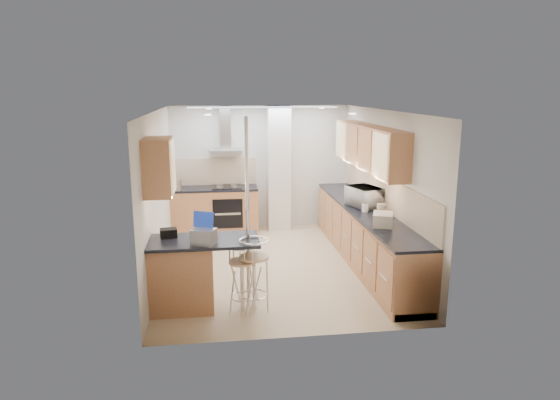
{
  "coord_description": "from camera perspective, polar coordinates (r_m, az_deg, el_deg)",
  "views": [
    {
      "loc": [
        -0.94,
        -7.66,
        2.84
      ],
      "look_at": [
        0.11,
        0.2,
        1.06
      ],
      "focal_mm": 32.0,
      "sensor_mm": 36.0,
      "label": 1
    }
  ],
  "objects": [
    {
      "name": "microwave",
      "position": [
        8.32,
        9.65,
        0.34
      ],
      "size": [
        0.58,
        0.7,
        0.34
      ],
      "primitive_type": "imported",
      "rotation": [
        0.0,
        0.0,
        1.89
      ],
      "color": "white",
      "rests_on": "right_counter"
    },
    {
      "name": "jar_a",
      "position": [
        8.7,
        8.78,
        0.4
      ],
      "size": [
        0.13,
        0.13,
        0.19
      ],
      "primitive_type": "cylinder",
      "rotation": [
        0.0,
        0.0,
        -0.06
      ],
      "color": "beige",
      "rests_on": "right_counter"
    },
    {
      "name": "bread_bin",
      "position": [
        7.25,
        11.69,
        -2.2
      ],
      "size": [
        0.38,
        0.42,
        0.18
      ],
      "primitive_type": "cube",
      "rotation": [
        0.0,
        0.0,
        -0.36
      ],
      "color": "beige",
      "rests_on": "right_counter"
    },
    {
      "name": "kettle",
      "position": [
        9.76,
        -11.65,
        1.74
      ],
      "size": [
        0.16,
        0.16,
        0.22
      ],
      "primitive_type": "cylinder",
      "color": "#B0B3B5",
      "rests_on": "back_counter"
    },
    {
      "name": "right_counter",
      "position": [
        8.38,
        9.65,
        -4.0
      ],
      "size": [
        0.63,
        4.4,
        0.92
      ],
      "color": "#A46941",
      "rests_on": "ground"
    },
    {
      "name": "peninsula",
      "position": [
        6.64,
        -8.82,
        -8.34
      ],
      "size": [
        1.47,
        0.72,
        0.94
      ],
      "color": "#A46941",
      "rests_on": "ground"
    },
    {
      "name": "jar_d",
      "position": [
        8.03,
        9.7,
        -0.88
      ],
      "size": [
        0.12,
        0.12,
        0.13
      ],
      "primitive_type": "cylinder",
      "rotation": [
        0.0,
        0.0,
        0.22
      ],
      "color": "white",
      "rests_on": "right_counter"
    },
    {
      "name": "bag",
      "position": [
        6.65,
        -12.62,
        -3.71
      ],
      "size": [
        0.24,
        0.19,
        0.12
      ],
      "primitive_type": "cube",
      "rotation": [
        0.0,
        0.0,
        0.16
      ],
      "color": "black",
      "rests_on": "peninsula"
    },
    {
      "name": "laptop",
      "position": [
        6.28,
        -8.71,
        -4.17
      ],
      "size": [
        0.34,
        0.31,
        0.19
      ],
      "primitive_type": "cube",
      "rotation": [
        0.0,
        0.0,
        -0.42
      ],
      "color": "#94969B",
      "rests_on": "peninsula"
    },
    {
      "name": "jar_b",
      "position": [
        8.74,
        8.15,
        0.31
      ],
      "size": [
        0.11,
        0.11,
        0.13
      ],
      "primitive_type": "cylinder",
      "rotation": [
        0.0,
        0.0,
        -0.01
      ],
      "color": "beige",
      "rests_on": "right_counter"
    },
    {
      "name": "bar_stool_near",
      "position": [
        6.49,
        -4.3,
        -8.94
      ],
      "size": [
        0.46,
        0.46,
        0.9
      ],
      "primitive_type": null,
      "rotation": [
        0.0,
        0.0,
        -0.28
      ],
      "color": "tan",
      "rests_on": "ground"
    },
    {
      "name": "jar_c",
      "position": [
        7.82,
        11.5,
        -1.11
      ],
      "size": [
        0.15,
        0.15,
        0.18
      ],
      "primitive_type": "cylinder",
      "rotation": [
        0.0,
        0.0,
        0.1
      ],
      "color": "#B4A790",
      "rests_on": "right_counter"
    },
    {
      "name": "room_shell",
      "position": [
        8.23,
        1.3,
        3.6
      ],
      "size": [
        3.64,
        4.84,
        2.51
      ],
      "color": "silver",
      "rests_on": "ground"
    },
    {
      "name": "bar_stool_end",
      "position": [
        6.49,
        -2.97,
        -8.58
      ],
      "size": [
        0.56,
        0.56,
        0.98
      ],
      "primitive_type": null,
      "rotation": [
        0.0,
        0.0,
        0.77
      ],
      "color": "tan",
      "rests_on": "ground"
    },
    {
      "name": "ground",
      "position": [
        8.22,
        -0.6,
        -7.53
      ],
      "size": [
        4.8,
        4.8,
        0.0
      ],
      "primitive_type": "plane",
      "color": "tan",
      "rests_on": "ground"
    },
    {
      "name": "back_counter",
      "position": [
        10.04,
        -7.47,
        -1.13
      ],
      "size": [
        1.7,
        0.63,
        0.92
      ],
      "color": "#A46941",
      "rests_on": "ground"
    }
  ]
}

